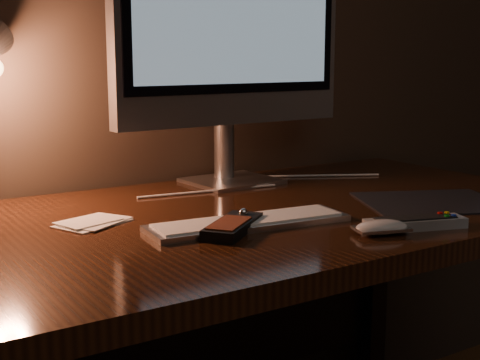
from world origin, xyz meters
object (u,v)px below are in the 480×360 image
monitor (233,20)px  keyboard (249,222)px  tv_remote (415,223)px  mouse (381,229)px  desk (196,270)px  media_remote (233,226)px

monitor → keyboard: size_ratio=1.73×
monitor → tv_remote: monitor is taller
mouse → tv_remote: bearing=15.4°
mouse → desk: bearing=135.3°
desk → mouse: (0.18, -0.34, 0.14)m
keyboard → desk: bearing=101.1°
desk → monitor: monitor is taller
desk → mouse: mouse is taller
mouse → tv_remote: (0.08, -0.00, 0.00)m
desk → tv_remote: size_ratio=8.40×
desk → keyboard: 0.22m
monitor → keyboard: 0.56m
desk → mouse: 0.41m
media_remote → monitor: bearing=19.8°
monitor → keyboard: (-0.20, -0.37, -0.38)m
desk → media_remote: size_ratio=9.74×
keyboard → tv_remote: size_ratio=1.98×
desk → keyboard: keyboard is taller
monitor → mouse: (-0.04, -0.54, -0.38)m
monitor → mouse: monitor is taller
mouse → monitor: bearing=104.3°
media_remote → tv_remote: 0.33m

